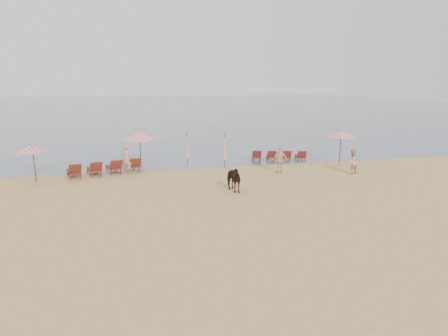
% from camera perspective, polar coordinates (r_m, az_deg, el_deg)
% --- Properties ---
extents(ground, '(120.00, 120.00, 0.00)m').
position_cam_1_polar(ground, '(15.00, 4.27, -8.27)').
color(ground, tan).
rests_on(ground, ground).
extents(sea, '(160.00, 140.00, 0.06)m').
position_cam_1_polar(sea, '(93.61, -10.33, 9.35)').
color(sea, '#51606B').
rests_on(sea, ground).
extents(lounger_cluster_left, '(4.43, 2.82, 0.65)m').
position_cam_1_polar(lounger_cluster_left, '(23.50, -17.74, 0.09)').
color(lounger_cluster_left, maroon).
rests_on(lounger_cluster_left, ground).
extents(lounger_cluster_right, '(3.97, 2.48, 0.58)m').
position_cam_1_polar(lounger_cluster_right, '(26.53, 8.32, 1.88)').
color(lounger_cluster_right, maroon).
rests_on(lounger_cluster_right, ground).
extents(umbrella_open_left_a, '(1.86, 1.86, 2.12)m').
position_cam_1_polar(umbrella_open_left_a, '(23.06, -27.17, 2.72)').
color(umbrella_open_left_a, black).
rests_on(umbrella_open_left_a, ground).
extents(umbrella_open_left_b, '(1.96, 1.99, 2.50)m').
position_cam_1_polar(umbrella_open_left_b, '(24.54, -12.75, 4.96)').
color(umbrella_open_left_b, black).
rests_on(umbrella_open_left_b, ground).
extents(umbrella_open_right, '(1.95, 1.95, 2.38)m').
position_cam_1_polar(umbrella_open_right, '(25.73, 17.44, 5.01)').
color(umbrella_open_right, black).
rests_on(umbrella_open_right, ground).
extents(umbrella_closed_left, '(0.27, 0.27, 2.22)m').
position_cam_1_polar(umbrella_closed_left, '(24.29, 0.12, 3.30)').
color(umbrella_closed_left, black).
rests_on(umbrella_closed_left, ground).
extents(umbrella_closed_right, '(0.27, 0.27, 2.21)m').
position_cam_1_polar(umbrella_closed_right, '(24.74, -5.66, 3.41)').
color(umbrella_closed_right, black).
rests_on(umbrella_closed_right, ground).
extents(cow, '(1.03, 1.69, 1.33)m').
position_cam_1_polar(cow, '(18.97, 1.19, -1.60)').
color(cow, black).
rests_on(cow, ground).
extents(beachgoer_left, '(0.80, 0.67, 1.85)m').
position_cam_1_polar(beachgoer_left, '(23.24, -14.63, 1.34)').
color(beachgoer_left, tan).
rests_on(beachgoer_left, ground).
extents(beachgoer_right_a, '(0.87, 0.76, 1.50)m').
position_cam_1_polar(beachgoer_right_a, '(23.87, 18.94, 0.93)').
color(beachgoer_right_a, tan).
rests_on(beachgoer_right_a, ground).
extents(beachgoer_right_b, '(0.99, 0.52, 1.61)m').
position_cam_1_polar(beachgoer_right_b, '(22.99, 8.53, 1.19)').
color(beachgoer_right_b, '#DEB48A').
rests_on(beachgoer_right_b, ground).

